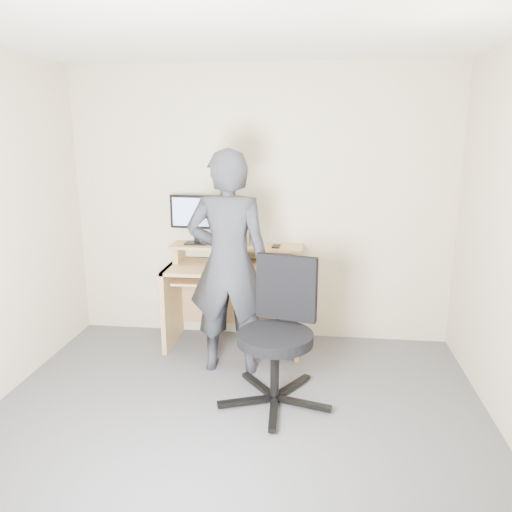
% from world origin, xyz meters
% --- Properties ---
extents(ground, '(3.50, 3.50, 0.00)m').
position_xyz_m(ground, '(0.00, 0.00, 0.00)').
color(ground, '#58585E').
rests_on(ground, ground).
extents(back_wall, '(3.50, 0.02, 2.50)m').
position_xyz_m(back_wall, '(0.00, 1.75, 1.25)').
color(back_wall, beige).
rests_on(back_wall, ground).
extents(ceiling, '(3.50, 3.50, 0.02)m').
position_xyz_m(ceiling, '(0.00, 0.00, 2.50)').
color(ceiling, white).
rests_on(ceiling, back_wall).
extents(desk, '(1.20, 0.60, 0.91)m').
position_xyz_m(desk, '(-0.20, 1.53, 0.55)').
color(desk, tan).
rests_on(desk, ground).
extents(monitor, '(0.47, 0.13, 0.45)m').
position_xyz_m(monitor, '(-0.57, 1.60, 1.18)').
color(monitor, black).
rests_on(monitor, desk).
extents(external_drive, '(0.10, 0.14, 0.20)m').
position_xyz_m(external_drive, '(-0.27, 1.63, 1.01)').
color(external_drive, black).
rests_on(external_drive, desk).
extents(travel_mug, '(0.09, 0.09, 0.20)m').
position_xyz_m(travel_mug, '(-0.08, 1.62, 1.01)').
color(travel_mug, '#B0AFB4').
rests_on(travel_mug, desk).
extents(smartphone, '(0.07, 0.13, 0.01)m').
position_xyz_m(smartphone, '(0.16, 1.57, 0.92)').
color(smartphone, black).
rests_on(smartphone, desk).
extents(charger, '(0.06, 0.05, 0.03)m').
position_xyz_m(charger, '(-0.31, 1.50, 0.93)').
color(charger, black).
rests_on(charger, desk).
extents(headphones, '(0.20, 0.20, 0.06)m').
position_xyz_m(headphones, '(-0.48, 1.68, 0.92)').
color(headphones, silver).
rests_on(headphones, desk).
extents(keyboard, '(0.47, 0.22, 0.03)m').
position_xyz_m(keyboard, '(-0.16, 1.36, 0.67)').
color(keyboard, black).
rests_on(keyboard, desk).
extents(mouse, '(0.10, 0.07, 0.04)m').
position_xyz_m(mouse, '(0.07, 1.35, 0.77)').
color(mouse, black).
rests_on(mouse, desk).
extents(office_chair, '(0.81, 0.79, 1.02)m').
position_xyz_m(office_chair, '(0.27, 0.55, 0.56)').
color(office_chair, black).
rests_on(office_chair, ground).
extents(person, '(0.67, 0.45, 1.80)m').
position_xyz_m(person, '(-0.17, 0.99, 0.90)').
color(person, black).
rests_on(person, ground).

